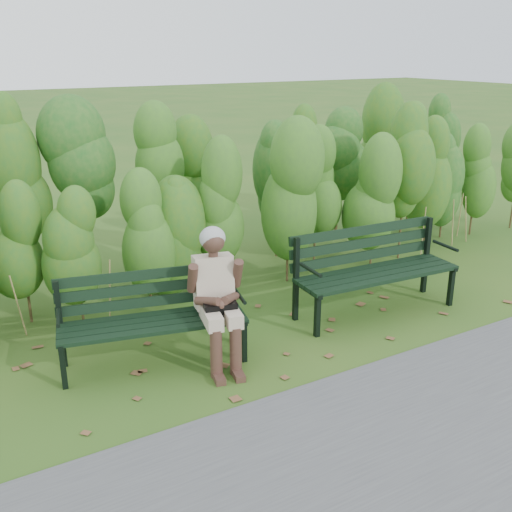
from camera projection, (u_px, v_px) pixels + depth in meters
ground at (273, 336)px, 6.05m from camera, size 80.00×80.00×0.00m
footpath at (437, 457)px, 4.26m from camera, size 60.00×2.50×0.01m
hedge_band at (192, 180)px, 7.15m from camera, size 11.04×1.67×2.42m
leaf_litter at (276, 346)px, 5.83m from camera, size 5.83×2.26×0.01m
bench_left at (151, 311)px, 5.44m from camera, size 1.75×0.91×0.83m
bench_right at (372, 263)px, 6.50m from camera, size 1.87×0.73×0.92m
seated_woman at (217, 289)px, 5.37m from camera, size 0.53×0.78×1.26m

